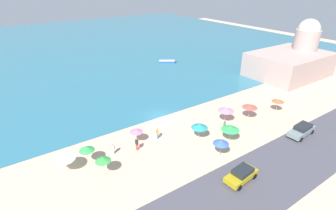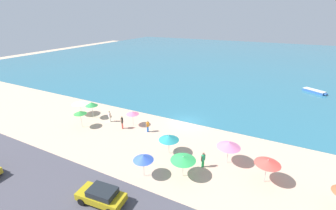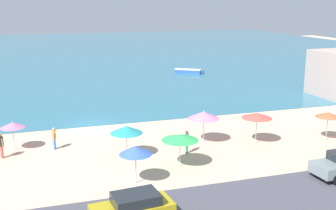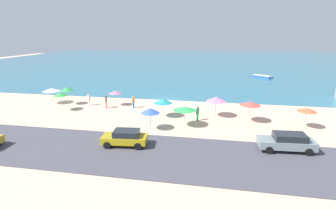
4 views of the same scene
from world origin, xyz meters
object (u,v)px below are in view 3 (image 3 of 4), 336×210
(bather_0, at_px, (54,137))
(beach_umbrella_4, at_px, (328,115))
(bather_3, at_px, (1,144))
(beach_umbrella_0, at_px, (136,150))
(beach_umbrella_8, at_px, (204,115))
(beach_umbrella_1, at_px, (180,137))
(skiff_nearshore, at_px, (188,71))
(beach_umbrella_9, at_px, (12,125))
(beach_umbrella_2, at_px, (257,116))
(beach_umbrella_6, at_px, (126,130))
(parked_car_3, at_px, (133,207))
(bather_1, at_px, (187,141))

(bather_0, bearing_deg, beach_umbrella_4, -11.71)
(bather_3, bearing_deg, beach_umbrella_0, -41.02)
(beach_umbrella_8, bearing_deg, beach_umbrella_1, -129.21)
(beach_umbrella_8, xyz_separation_m, skiff_nearshore, (10.00, 30.25, -1.83))
(beach_umbrella_9, bearing_deg, beach_umbrella_0, -49.39)
(beach_umbrella_2, bearing_deg, beach_umbrella_6, 179.50)
(beach_umbrella_4, relative_size, parked_car_3, 0.56)
(beach_umbrella_6, xyz_separation_m, parked_car_3, (-1.61, -8.84, -1.14))
(bather_0, bearing_deg, parked_car_3, -75.61)
(beach_umbrella_6, xyz_separation_m, bather_3, (-8.19, 2.34, -0.95))
(bather_3, distance_m, skiff_nearshore, 37.97)
(beach_umbrella_0, xyz_separation_m, beach_umbrella_8, (6.57, 5.65, 0.10))
(beach_umbrella_1, relative_size, bather_0, 1.48)
(beach_umbrella_6, distance_m, bather_1, 4.31)
(beach_umbrella_6, height_order, skiff_nearshore, beach_umbrella_6)
(bather_1, distance_m, parked_car_3, 10.04)
(beach_umbrella_4, bearing_deg, skiff_nearshore, 88.79)
(beach_umbrella_6, bearing_deg, beach_umbrella_9, 153.10)
(beach_umbrella_1, distance_m, bather_1, 2.70)
(beach_umbrella_6, height_order, bather_1, beach_umbrella_6)
(beach_umbrella_0, relative_size, beach_umbrella_9, 1.12)
(beach_umbrella_0, relative_size, bather_1, 1.42)
(beach_umbrella_6, bearing_deg, beach_umbrella_0, -95.38)
(beach_umbrella_4, distance_m, bather_0, 20.60)
(beach_umbrella_4, distance_m, beach_umbrella_8, 9.59)
(beach_umbrella_1, height_order, beach_umbrella_2, beach_umbrella_2)
(parked_car_3, relative_size, skiff_nearshore, 0.98)
(beach_umbrella_9, bearing_deg, parked_car_3, -65.15)
(beach_umbrella_1, height_order, bather_0, beach_umbrella_1)
(bather_0, xyz_separation_m, bather_1, (8.82, -3.73, 0.04))
(beach_umbrella_4, xyz_separation_m, beach_umbrella_8, (-9.32, 2.28, 0.14))
(beach_umbrella_9, height_order, skiff_nearshore, beach_umbrella_9)
(beach_umbrella_4, bearing_deg, beach_umbrella_2, 170.06)
(beach_umbrella_0, height_order, beach_umbrella_8, beach_umbrella_8)
(bather_3, height_order, parked_car_3, bather_3)
(beach_umbrella_1, relative_size, beach_umbrella_8, 0.96)
(beach_umbrella_6, xyz_separation_m, bather_0, (-4.67, 3.11, -1.05))
(beach_umbrella_2, height_order, beach_umbrella_9, beach_umbrella_2)
(beach_umbrella_4, distance_m, bather_3, 23.93)
(beach_umbrella_0, relative_size, beach_umbrella_6, 1.04)
(beach_umbrella_1, distance_m, skiff_nearshore, 36.76)
(beach_umbrella_2, relative_size, parked_car_3, 0.59)
(bather_3, xyz_separation_m, skiff_nearshore, (24.35, 29.13, -0.68))
(beach_umbrella_6, relative_size, parked_car_3, 0.56)
(skiff_nearshore, bearing_deg, beach_umbrella_6, -117.17)
(beach_umbrella_6, relative_size, beach_umbrella_9, 1.07)
(bather_3, bearing_deg, bather_0, 12.37)
(beach_umbrella_2, distance_m, beach_umbrella_6, 9.90)
(beach_umbrella_9, bearing_deg, beach_umbrella_8, -10.65)
(beach_umbrella_4, bearing_deg, bather_1, 177.75)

